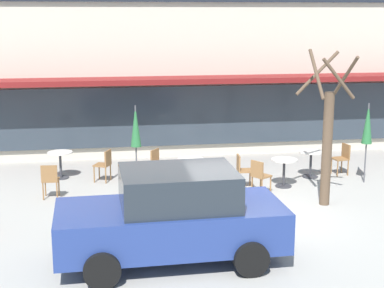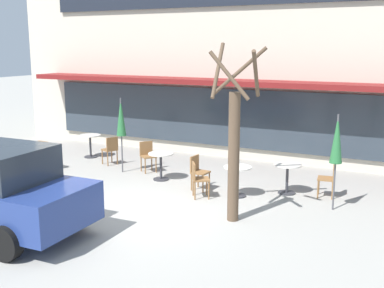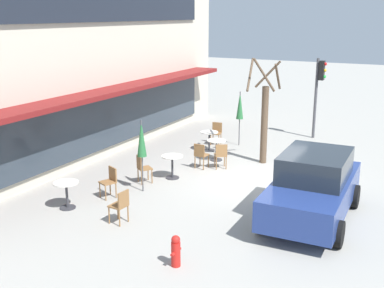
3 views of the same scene
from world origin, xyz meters
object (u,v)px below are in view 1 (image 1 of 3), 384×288
Objects in this scene: cafe_chair_0 at (50,179)px; cafe_chair_3 at (158,163)px; patio_umbrella_green_folded at (136,127)px; cafe_table_streetside at (191,167)px; cafe_table_mid_patio at (60,160)px; cafe_chair_1 at (105,163)px; cafe_chair_4 at (242,169)px; cafe_table_by_tree at (311,160)px; patio_umbrella_cream_folded at (368,124)px; cafe_chair_5 at (260,174)px; cafe_chair_2 at (342,157)px; street_tree at (327,137)px; cafe_table_near_wall at (284,168)px; parked_sedan at (173,216)px.

cafe_chair_0 and cafe_chair_3 have the same top height.
cafe_table_streetside is at bearing -7.96° from patio_umbrella_green_folded.
cafe_chair_1 is (1.23, -0.54, 0.01)m from cafe_table_mid_patio.
cafe_chair_3 is 1.00× the size of cafe_chair_4.
cafe_chair_3 is (1.46, -0.17, 0.00)m from cafe_chair_1.
cafe_chair_4 is at bearing -161.98° from cafe_table_by_tree.
cafe_chair_5 is (-3.14, -0.60, -1.10)m from patio_umbrella_cream_folded.
street_tree is (-1.52, -2.53, 1.16)m from cafe_chair_2.
patio_umbrella_cream_folded is 7.24m from cafe_chair_1.
street_tree reaches higher than cafe_table_near_wall.
patio_umbrella_cream_folded is 3.62m from cafe_chair_4.
cafe_table_mid_patio is at bearing 165.17° from cafe_chair_3.
parked_sedan is 4.97m from street_tree.
cafe_chair_1 is at bearing 177.53° from cafe_chair_2.
cafe_chair_1 is at bearing 145.21° from patio_umbrella_green_folded.
patio_umbrella_green_folded is at bearing -34.79° from cafe_chair_1.
cafe_chair_0 is (-6.10, -0.13, 0.01)m from cafe_table_near_wall.
cafe_table_streetside and cafe_table_mid_patio have the same top height.
parked_sedan is at bearing -143.03° from patio_umbrella_cream_folded.
cafe_table_by_tree is 1.02m from cafe_chair_2.
patio_umbrella_green_folded is at bearing 19.30° from cafe_chair_0.
cafe_chair_0 reaches higher than cafe_table_by_tree.
cafe_chair_4 reaches higher than cafe_table_streetside.
cafe_chair_4 is at bearing -15.45° from cafe_table_streetside.
cafe_chair_0 is (-0.14, -1.89, 0.01)m from cafe_table_mid_patio.
cafe_table_streetside is 0.85× the size of cafe_chair_3.
street_tree is (4.06, 2.76, 0.80)m from parked_sedan.
street_tree is at bearing -34.34° from cafe_table_streetside.
cafe_chair_2 is at bearing -5.92° from cafe_table_mid_patio.
cafe_table_mid_patio is 5.12m from cafe_chair_4.
cafe_table_mid_patio is (-5.96, 1.77, 0.00)m from cafe_table_near_wall.
street_tree is at bearing -34.86° from cafe_chair_3.
cafe_table_near_wall is at bearing -14.56° from cafe_chair_1.
cafe_chair_0 is at bearing -177.65° from cafe_chair_4.
parked_sedan is (-2.71, -3.81, 0.35)m from cafe_chair_5.
cafe_chair_0 is at bearing -171.10° from cafe_table_streetside.
cafe_chair_3 is (-5.59, 1.00, -1.10)m from patio_umbrella_cream_folded.
cafe_chair_3 is 2.93m from cafe_chair_5.
cafe_chair_1 is 1.47m from cafe_chair_3.
patio_umbrella_green_folded is 1.50m from cafe_chair_1.
parked_sedan is (-1.08, -4.80, 0.36)m from cafe_table_streetside.
patio_umbrella_green_folded is 2.47× the size of cafe_chair_2.
patio_umbrella_cream_folded is (1.28, -0.73, 1.11)m from cafe_table_by_tree.
cafe_chair_2 reaches higher than cafe_table_near_wall.
cafe_chair_5 reaches higher than cafe_table_near_wall.
cafe_table_by_tree is 0.85× the size of cafe_chair_5.
patio_umbrella_cream_folded is (2.32, 0.05, 1.11)m from cafe_table_near_wall.
cafe_chair_2 is at bearing 58.97° from street_tree.
cafe_table_near_wall is 5.62m from parked_sedan.
cafe_table_near_wall is 0.18× the size of parked_sedan.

